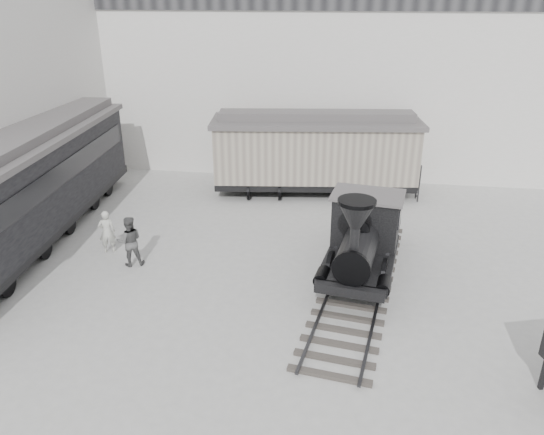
% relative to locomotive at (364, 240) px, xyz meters
% --- Properties ---
extents(ground, '(90.00, 90.00, 0.00)m').
position_rel_locomotive_xyz_m(ground, '(-2.17, -3.99, -1.29)').
color(ground, '#9E9E9B').
extents(north_wall, '(34.00, 2.51, 11.00)m').
position_rel_locomotive_xyz_m(north_wall, '(-2.17, 10.99, 4.27)').
color(north_wall, silver).
rests_on(north_wall, ground).
extents(locomotive, '(3.54, 10.07, 3.48)m').
position_rel_locomotive_xyz_m(locomotive, '(0.00, 0.00, 0.00)').
color(locomotive, '#393530').
rests_on(locomotive, ground).
extents(boxcar, '(9.73, 4.11, 3.87)m').
position_rel_locomotive_xyz_m(boxcar, '(-2.22, 7.69, 0.74)').
color(boxcar, black).
rests_on(boxcar, ground).
extents(passenger_coach, '(4.29, 14.85, 3.92)m').
position_rel_locomotive_xyz_m(passenger_coach, '(-12.45, 0.97, 0.88)').
color(passenger_coach, black).
rests_on(passenger_coach, ground).
extents(visitor_a, '(0.70, 0.59, 1.62)m').
position_rel_locomotive_xyz_m(visitor_a, '(-9.15, 0.32, -0.48)').
color(visitor_a, silver).
rests_on(visitor_a, ground).
extents(visitor_b, '(1.07, 0.97, 1.80)m').
position_rel_locomotive_xyz_m(visitor_b, '(-7.93, -0.51, -0.39)').
color(visitor_b, '#535353').
rests_on(visitor_b, ground).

